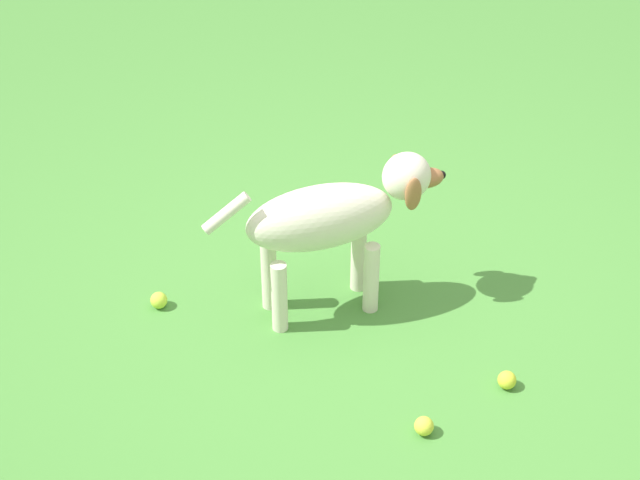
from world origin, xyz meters
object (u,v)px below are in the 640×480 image
tennis_ball_0 (424,426)px  dog (334,217)px  tennis_ball_1 (159,300)px  tennis_ball_2 (507,380)px

tennis_ball_0 → dog: bearing=-109.3°
tennis_ball_0 → tennis_ball_1: (0.26, -1.14, 0.00)m
tennis_ball_0 → tennis_ball_1: size_ratio=1.00×
tennis_ball_1 → dog: bearing=138.5°
tennis_ball_0 → tennis_ball_1: bearing=-77.0°
dog → tennis_ball_0: (0.24, 0.69, -0.38)m
dog → tennis_ball_1: dog is taller
dog → tennis_ball_1: size_ratio=12.98×
tennis_ball_0 → tennis_ball_2: 0.38m
dog → tennis_ball_2: size_ratio=12.98×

